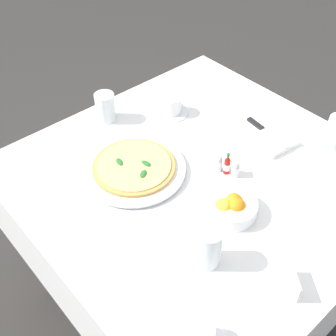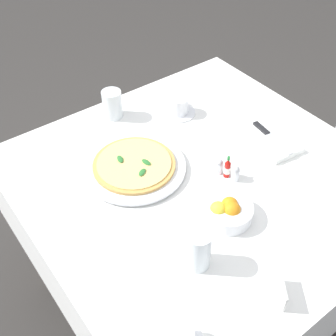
# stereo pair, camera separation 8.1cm
# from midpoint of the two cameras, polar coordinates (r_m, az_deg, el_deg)

# --- Properties ---
(ground_plane) EXTENTS (8.00, 8.00, 0.00)m
(ground_plane) POSITION_cam_midpoint_polar(r_m,az_deg,el_deg) (2.00, 4.51, -16.71)
(ground_plane) COLOR #33302D
(dining_table) EXTENTS (1.10, 1.10, 0.76)m
(dining_table) POSITION_cam_midpoint_polar(r_m,az_deg,el_deg) (1.49, 5.81, -4.75)
(dining_table) COLOR white
(dining_table) RESTS_ON ground_plane
(pizza_plate) EXTENTS (0.34, 0.34, 0.02)m
(pizza_plate) POSITION_cam_midpoint_polar(r_m,az_deg,el_deg) (1.40, -2.87, 0.08)
(pizza_plate) COLOR white
(pizza_plate) RESTS_ON dining_table
(pizza) EXTENTS (0.27, 0.27, 0.02)m
(pizza) POSITION_cam_midpoint_polar(r_m,az_deg,el_deg) (1.39, -2.88, 0.49)
(pizza) COLOR tan
(pizza) RESTS_ON pizza_plate
(coffee_cup_left_edge) EXTENTS (0.13, 0.13, 0.07)m
(coffee_cup_left_edge) POSITION_cam_midpoint_polar(r_m,az_deg,el_deg) (1.63, 2.83, 8.20)
(coffee_cup_left_edge) COLOR white
(coffee_cup_left_edge) RESTS_ON dining_table
(water_glass_far_right) EXTENTS (0.07, 0.07, 0.12)m
(water_glass_far_right) POSITION_cam_midpoint_polar(r_m,az_deg,el_deg) (1.13, 6.07, -11.02)
(water_glass_far_right) COLOR white
(water_glass_far_right) RESTS_ON dining_table
(water_glass_near_right) EXTENTS (0.07, 0.07, 0.11)m
(water_glass_near_right) POSITION_cam_midpoint_polar(r_m,az_deg,el_deg) (1.61, -5.98, 8.25)
(water_glass_near_right) COLOR white
(water_glass_near_right) RESTS_ON dining_table
(napkin_folded) EXTENTS (0.23, 0.15, 0.02)m
(napkin_folded) POSITION_cam_midpoint_polar(r_m,az_deg,el_deg) (1.56, 14.78, 3.74)
(napkin_folded) COLOR white
(napkin_folded) RESTS_ON dining_table
(dinner_knife) EXTENTS (0.20, 0.04, 0.01)m
(dinner_knife) POSITION_cam_midpoint_polar(r_m,az_deg,el_deg) (1.55, 14.94, 4.07)
(dinner_knife) COLOR silver
(dinner_knife) RESTS_ON napkin_folded
(citrus_bowl) EXTENTS (0.15, 0.15, 0.06)m
(citrus_bowl) POSITION_cam_midpoint_polar(r_m,az_deg,el_deg) (1.27, 9.68, -5.68)
(citrus_bowl) COLOR white
(citrus_bowl) RESTS_ON dining_table
(hot_sauce_bottle) EXTENTS (0.02, 0.02, 0.08)m
(hot_sauce_bottle) POSITION_cam_midpoint_polar(r_m,az_deg,el_deg) (1.38, 9.57, -0.08)
(hot_sauce_bottle) COLOR #B7140F
(hot_sauce_bottle) RESTS_ON dining_table
(salt_shaker) EXTENTS (0.03, 0.03, 0.06)m
(salt_shaker) POSITION_cam_midpoint_polar(r_m,az_deg,el_deg) (1.38, 10.62, -0.83)
(salt_shaker) COLOR white
(salt_shaker) RESTS_ON dining_table
(pepper_shaker) EXTENTS (0.03, 0.03, 0.06)m
(pepper_shaker) POSITION_cam_midpoint_polar(r_m,az_deg,el_deg) (1.40, 8.44, 0.11)
(pepper_shaker) COLOR white
(pepper_shaker) RESTS_ON dining_table
(menu_card) EXTENTS (0.07, 0.06, 0.06)m
(menu_card) POSITION_cam_midpoint_polar(r_m,az_deg,el_deg) (1.14, 16.90, -15.28)
(menu_card) COLOR white
(menu_card) RESTS_ON dining_table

